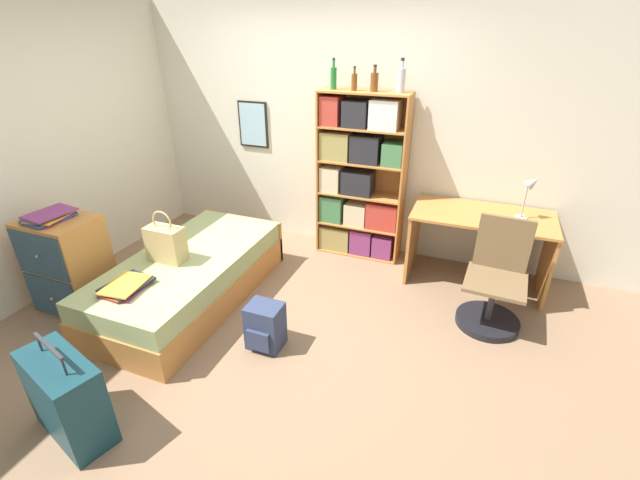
# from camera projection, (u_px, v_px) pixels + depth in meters

# --- Properties ---
(ground_plane) EXTENTS (14.00, 14.00, 0.00)m
(ground_plane) POSITION_uv_depth(u_px,v_px,m) (259.00, 315.00, 3.80)
(ground_plane) COLOR #84664C
(wall_back) EXTENTS (10.00, 0.09, 2.60)m
(wall_back) POSITION_uv_depth(u_px,v_px,m) (326.00, 129.00, 4.60)
(wall_back) COLOR beige
(wall_back) RESTS_ON ground_plane
(wall_left) EXTENTS (0.06, 10.00, 2.60)m
(wall_left) POSITION_uv_depth(u_px,v_px,m) (47.00, 148.00, 3.89)
(wall_left) COLOR beige
(wall_left) RESTS_ON ground_plane
(bed) EXTENTS (0.94, 1.94, 0.45)m
(bed) POSITION_uv_depth(u_px,v_px,m) (191.00, 277.00, 3.94)
(bed) COLOR #B77538
(bed) RESTS_ON ground_plane
(handbag) EXTENTS (0.32, 0.17, 0.47)m
(handbag) POSITION_uv_depth(u_px,v_px,m) (166.00, 243.00, 3.70)
(handbag) COLOR tan
(handbag) RESTS_ON bed
(book_stack_on_bed) EXTENTS (0.31, 0.40, 0.06)m
(book_stack_on_bed) POSITION_uv_depth(u_px,v_px,m) (126.00, 286.00, 3.34)
(book_stack_on_bed) COLOR #7A336B
(book_stack_on_bed) RESTS_ON bed
(suitcase) EXTENTS (0.63, 0.42, 0.70)m
(suitcase) POSITION_uv_depth(u_px,v_px,m) (67.00, 398.00, 2.60)
(suitcase) COLOR #143842
(suitcase) RESTS_ON ground_plane
(dresser) EXTENTS (0.59, 0.48, 0.87)m
(dresser) POSITION_uv_depth(u_px,v_px,m) (69.00, 265.00, 3.73)
(dresser) COLOR #B77538
(dresser) RESTS_ON ground_plane
(magazine_pile_on_dresser) EXTENTS (0.31, 0.37, 0.07)m
(magazine_pile_on_dresser) POSITION_uv_depth(u_px,v_px,m) (49.00, 216.00, 3.51)
(magazine_pile_on_dresser) COLOR #7A336B
(magazine_pile_on_dresser) RESTS_ON dresser
(bookcase) EXTENTS (0.90, 0.31, 1.74)m
(bookcase) POSITION_uv_depth(u_px,v_px,m) (358.00, 181.00, 4.48)
(bookcase) COLOR #B77538
(bookcase) RESTS_ON ground_plane
(bottle_green) EXTENTS (0.06, 0.06, 0.28)m
(bottle_green) POSITION_uv_depth(u_px,v_px,m) (334.00, 77.00, 4.12)
(bottle_green) COLOR #1E6B2D
(bottle_green) RESTS_ON bookcase
(bottle_brown) EXTENTS (0.06, 0.06, 0.22)m
(bottle_brown) POSITION_uv_depth(u_px,v_px,m) (354.00, 81.00, 4.05)
(bottle_brown) COLOR brown
(bottle_brown) RESTS_ON bookcase
(bottle_clear) EXTENTS (0.07, 0.07, 0.24)m
(bottle_clear) POSITION_uv_depth(u_px,v_px,m) (374.00, 81.00, 4.00)
(bottle_clear) COLOR brown
(bottle_clear) RESTS_ON bookcase
(bottle_blue) EXTENTS (0.08, 0.08, 0.30)m
(bottle_blue) POSITION_uv_depth(u_px,v_px,m) (401.00, 79.00, 3.93)
(bottle_blue) COLOR #B7BCC1
(bottle_blue) RESTS_ON bookcase
(desk) EXTENTS (1.28, 0.67, 0.73)m
(desk) POSITION_uv_depth(u_px,v_px,m) (480.00, 235.00, 4.07)
(desk) COLOR #B77538
(desk) RESTS_ON ground_plane
(desk_lamp) EXTENTS (0.16, 0.11, 0.42)m
(desk_lamp) POSITION_uv_depth(u_px,v_px,m) (530.00, 189.00, 3.75)
(desk_lamp) COLOR #ADA89E
(desk_lamp) RESTS_ON desk
(desk_chair) EXTENTS (0.53, 0.53, 0.92)m
(desk_chair) POSITION_uv_depth(u_px,v_px,m) (493.00, 293.00, 3.61)
(desk_chair) COLOR black
(desk_chair) RESTS_ON ground_plane
(backpack) EXTENTS (0.27, 0.25, 0.38)m
(backpack) POSITION_uv_depth(u_px,v_px,m) (265.00, 326.00, 3.36)
(backpack) COLOR #2D3856
(backpack) RESTS_ON ground_plane
(waste_bin) EXTENTS (0.25, 0.25, 0.28)m
(waste_bin) POSITION_uv_depth(u_px,v_px,m) (487.00, 275.00, 4.14)
(waste_bin) COLOR #99C1B2
(waste_bin) RESTS_ON ground_plane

